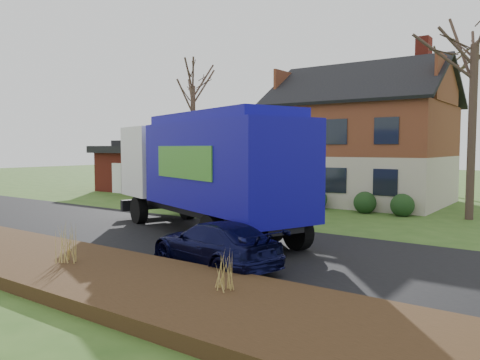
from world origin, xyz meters
The scene contains 13 objects.
ground centered at (0.00, 0.00, 0.00)m, with size 120.00×120.00×0.00m, color #31531B.
road centered at (0.00, 0.00, 0.01)m, with size 80.00×7.00×0.02m, color black.
mulch_verge centered at (0.00, -5.30, 0.15)m, with size 80.00×3.50×0.30m, color black.
main_house centered at (1.49, 13.91, 4.03)m, with size 12.95×8.95×9.26m.
ranch_house centered at (-12.00, 13.00, 1.81)m, with size 9.80×8.20×3.70m.
garbage_truck centered at (1.13, 0.81, 2.52)m, with size 10.52×6.23×4.38m.
silver_sedan centered at (-3.04, 5.16, 0.74)m, with size 1.56×4.47×1.47m, color #9C9EA3.
navy_wagon centered at (4.28, -2.61, 0.61)m, with size 1.72×4.23×1.23m, color black.
tree_front_west centered at (-6.91, 9.27, 7.91)m, with size 3.23×3.23×9.60m.
tree_front_east centered at (8.33, 10.39, 8.89)m, with size 3.94×3.94×10.94m.
tree_back centered at (4.61, 21.71, 9.47)m, with size 3.59×3.59×11.36m.
grass_clump_mid centered at (1.73, -5.37, 0.83)m, with size 0.38×0.31×1.06m.
grass_clump_east centered at (6.34, -4.96, 0.71)m, with size 0.33×0.27×0.81m.
Camera 1 is at (12.05, -12.26, 3.20)m, focal length 35.00 mm.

